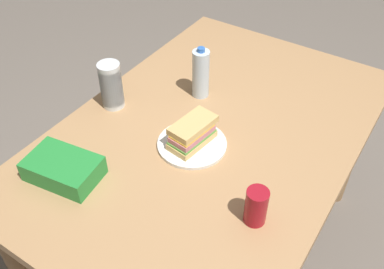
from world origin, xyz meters
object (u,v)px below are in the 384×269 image
soda_can_red (256,206)px  plastic_cup_stack (111,85)px  chip_bag (63,168)px  paper_plate (192,144)px  sandwich (192,133)px  dining_table (210,149)px  water_bottle_tall (201,74)px

soda_can_red → plastic_cup_stack: bearing=74.7°
soda_can_red → chip_bag: (-0.18, 0.59, -0.03)m
chip_bag → soda_can_red: bearing=-171.3°
paper_plate → sandwich: 0.05m
soda_can_red → paper_plate: bearing=62.9°
dining_table → plastic_cup_stack: plastic_cup_stack is taller
soda_can_red → sandwich: bearing=62.5°
paper_plate → dining_table: bearing=-6.4°
paper_plate → chip_bag: chip_bag is taller
water_bottle_tall → sandwich: bearing=-153.3°
sandwich → plastic_cup_stack: (0.02, 0.38, 0.04)m
dining_table → soda_can_red: (-0.27, -0.31, 0.16)m
soda_can_red → dining_table: bearing=49.0°
soda_can_red → water_bottle_tall: size_ratio=0.57×
water_bottle_tall → dining_table: bearing=-137.7°
dining_table → paper_plate: size_ratio=6.08×
dining_table → plastic_cup_stack: (-0.08, 0.39, 0.19)m
chip_bag → paper_plate: bearing=-135.5°
sandwich → plastic_cup_stack: size_ratio=1.05×
sandwich → water_bottle_tall: 0.30m
water_bottle_tall → plastic_cup_stack: size_ratio=1.15×
chip_bag → dining_table: bearing=-129.5°
sandwich → soda_can_red: 0.37m
sandwich → soda_can_red: (-0.17, -0.33, 0.01)m
soda_can_red → plastic_cup_stack: size_ratio=0.66×
sandwich → chip_bag: size_ratio=0.84×
sandwich → water_bottle_tall: water_bottle_tall is taller
water_bottle_tall → paper_plate: bearing=-153.4°
soda_can_red → water_bottle_tall: (0.43, 0.46, 0.04)m
chip_bag → water_bottle_tall: size_ratio=1.08×
dining_table → plastic_cup_stack: size_ratio=7.96×
sandwich → paper_plate: bearing=-161.3°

